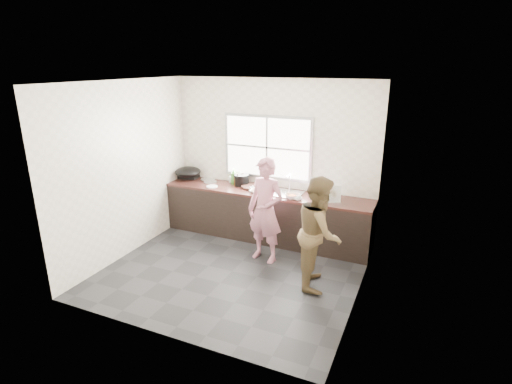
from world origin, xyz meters
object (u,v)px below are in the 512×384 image
at_px(person_side, 319,232).
at_px(wok, 188,172).
at_px(bottle_green, 233,176).
at_px(pot_lid_left, 210,182).
at_px(woman, 265,214).
at_px(bowl_crabs, 292,197).
at_px(pot_lid_right, 208,179).
at_px(black_pot, 241,180).
at_px(cutting_board, 253,187).
at_px(bottle_brown_short, 242,179).
at_px(glass_jar, 231,179).
at_px(plate_food, 212,187).
at_px(burner, 190,176).
at_px(bowl_mince, 255,191).
at_px(bottle_brown_tall, 237,180).
at_px(bowl_held, 298,198).
at_px(dish_rack, 327,192).

distance_m(person_side, wok, 3.06).
relative_size(person_side, wok, 3.26).
relative_size(bottle_green, pot_lid_left, 1.17).
bearing_deg(woman, bowl_crabs, 77.57).
bearing_deg(pot_lid_right, person_side, -27.87).
xyz_separation_m(person_side, black_pot, (-1.76, 1.26, 0.18)).
relative_size(cutting_board, pot_lid_left, 1.68).
height_order(bowl_crabs, bottle_brown_short, bottle_brown_short).
distance_m(cutting_board, glass_jar, 0.52).
relative_size(person_side, plate_food, 7.77).
distance_m(burner, wok, 0.21).
bearing_deg(black_pot, bowl_mince, -35.87).
height_order(bottle_brown_tall, pot_lid_left, bottle_brown_tall).
xyz_separation_m(person_side, bowl_crabs, (-0.70, 0.92, 0.12)).
xyz_separation_m(black_pot, burner, (-1.12, 0.06, -0.07)).
bearing_deg(bowl_held, dish_rack, 13.64).
relative_size(woman, burner, 4.23).
bearing_deg(black_pot, cutting_board, -15.47).
bearing_deg(glass_jar, bottle_brown_short, 0.00).
bearing_deg(black_pot, woman, -46.88).
height_order(bowl_held, pot_lid_right, bowl_held).
xyz_separation_m(bowl_crabs, wok, (-2.12, 0.25, 0.12)).
bearing_deg(burner, dish_rack, -6.79).
relative_size(black_pot, glass_jar, 2.41).
bearing_deg(wok, glass_jar, 11.60).
relative_size(plate_food, bottle_brown_short, 1.06).
relative_size(bowl_mince, bottle_brown_short, 1.04).
bearing_deg(pot_lid_left, burner, 164.96).
xyz_separation_m(person_side, bowl_held, (-0.60, 0.90, 0.12)).
bearing_deg(glass_jar, bottle_brown_tall, -33.43).
bearing_deg(bowl_held, glass_jar, 162.66).
distance_m(bowl_mince, bottle_brown_tall, 0.51).
relative_size(bottle_green, wok, 0.59).
distance_m(person_side, glass_jar, 2.42).
distance_m(woman, bottle_brown_tall, 1.23).
height_order(bowl_held, bottle_green, bottle_green).
relative_size(glass_jar, wok, 0.23).
bearing_deg(bottle_brown_tall, cutting_board, -2.55).
relative_size(bottle_brown_tall, bottle_brown_short, 1.08).
bearing_deg(plate_food, person_side, -23.45).
relative_size(bowl_mince, pot_lid_left, 0.82).
bearing_deg(bottle_brown_short, bowl_mince, -40.95).
distance_m(plate_food, burner, 0.79).
distance_m(bowl_held, pot_lid_right, 1.92).
bearing_deg(bowl_mince, plate_food, -178.27).
bearing_deg(plate_food, bottle_green, 52.00).
xyz_separation_m(person_side, bowl_mince, (-1.36, 0.97, 0.11)).
distance_m(glass_jar, burner, 0.87).
bearing_deg(bowl_held, bottle_brown_short, 159.56).
distance_m(bowl_held, black_pot, 1.22).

